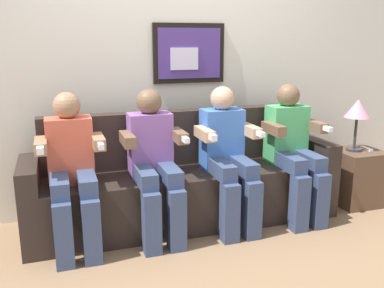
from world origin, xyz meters
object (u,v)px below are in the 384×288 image
at_px(person_rightmost, 293,147).
at_px(person_right_center, 227,153).
at_px(side_table_right, 356,177).
at_px(spare_remote_on_table, 367,149).
at_px(table_lamp, 358,111).
at_px(person_left_center, 154,159).
at_px(person_leftmost, 72,166).
at_px(couch, 185,185).

bearing_deg(person_rightmost, person_right_center, -179.95).
xyz_separation_m(side_table_right, spare_remote_on_table, (0.08, -0.00, 0.26)).
bearing_deg(table_lamp, side_table_right, -16.63).
relative_size(person_left_center, table_lamp, 2.41).
relative_size(person_leftmost, spare_remote_on_table, 8.54).
distance_m(person_rightmost, side_table_right, 0.80).
bearing_deg(person_right_center, couch, 150.09).
relative_size(person_right_center, table_lamp, 2.41).
distance_m(person_leftmost, person_right_center, 1.18).
bearing_deg(person_leftmost, person_right_center, 0.00).
height_order(person_leftmost, side_table_right, person_leftmost).
relative_size(person_leftmost, person_rightmost, 1.00).
xyz_separation_m(couch, side_table_right, (1.60, -0.11, -0.06)).
bearing_deg(side_table_right, person_rightmost, -175.13).
bearing_deg(person_leftmost, person_rightmost, 0.02).
distance_m(person_leftmost, table_lamp, 2.45).
distance_m(person_right_center, person_rightmost, 0.59).
xyz_separation_m(person_leftmost, person_right_center, (1.18, 0.00, 0.00)).
height_order(person_leftmost, table_lamp, person_leftmost).
xyz_separation_m(person_left_center, person_right_center, (0.59, -0.00, 0.00)).
height_order(couch, spare_remote_on_table, couch).
bearing_deg(person_left_center, spare_remote_on_table, 1.69).
bearing_deg(table_lamp, person_left_center, -177.68).
distance_m(person_left_center, person_right_center, 0.59).
bearing_deg(person_leftmost, person_left_center, 0.05).
relative_size(couch, table_lamp, 5.43).
distance_m(couch, person_rightmost, 0.94).
xyz_separation_m(person_leftmost, spare_remote_on_table, (2.56, 0.06, -0.10)).
distance_m(person_right_center, side_table_right, 1.35).
xyz_separation_m(person_leftmost, person_left_center, (0.59, 0.00, -0.00)).
distance_m(couch, person_right_center, 0.45).
height_order(couch, person_rightmost, person_rightmost).
bearing_deg(couch, spare_remote_on_table, -3.77).
bearing_deg(couch, person_leftmost, -169.15).
relative_size(couch, person_left_center, 2.25).
xyz_separation_m(couch, table_lamp, (1.55, -0.09, 0.55)).
bearing_deg(spare_remote_on_table, couch, 176.23).
distance_m(couch, person_left_center, 0.45).
relative_size(side_table_right, spare_remote_on_table, 3.85).
xyz_separation_m(person_leftmost, side_table_right, (2.48, 0.06, -0.36)).
bearing_deg(person_right_center, spare_remote_on_table, 2.42).
height_order(couch, person_left_center, person_left_center).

